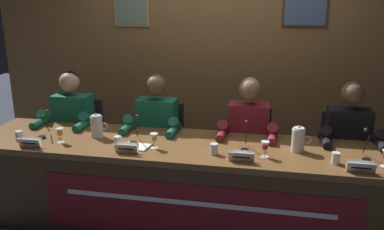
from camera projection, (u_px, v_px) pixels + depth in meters
ground_plane at (192, 224)px, 3.52m from camera, size 12.00×12.00×0.00m
wall_back_panelled at (215, 53)px, 4.33m from camera, size 4.90×0.14×2.60m
conference_table at (190, 176)px, 3.27m from camera, size 3.70×0.80×0.73m
chair_far_left at (81, 144)px, 4.18m from camera, size 0.44×0.44×0.88m
panelist_far_left at (70, 125)px, 3.92m from camera, size 0.51×0.48×1.21m
nameplate_far_left at (30, 143)px, 3.24m from camera, size 0.19×0.06×0.08m
juice_glass_far_left at (60, 133)px, 3.33m from camera, size 0.06×0.06×0.12m
water_cup_far_left at (19, 136)px, 3.38m from camera, size 0.06×0.06×0.08m
microphone_far_left at (44, 128)px, 3.48m from camera, size 0.06×0.17×0.22m
chair_center_left at (161, 150)px, 4.02m from camera, size 0.44×0.44×0.88m
panelist_center_left at (155, 130)px, 3.76m from camera, size 0.51×0.48×1.21m
nameplate_center_left at (127, 148)px, 3.12m from camera, size 0.18×0.06×0.08m
juice_glass_center_left at (154, 138)px, 3.20m from camera, size 0.06×0.06×0.12m
water_cup_center_left at (118, 142)px, 3.26m from camera, size 0.06×0.06×0.08m
microphone_center_left at (135, 134)px, 3.33m from camera, size 0.06×0.17×0.22m
chair_center_right at (248, 157)px, 3.86m from camera, size 0.44×0.44×0.88m
panelist_center_right at (248, 136)px, 3.60m from camera, size 0.51×0.48×1.21m
nameplate_center_right at (241, 156)px, 2.96m from camera, size 0.19×0.06×0.08m
juice_glass_center_right at (265, 146)px, 3.03m from camera, size 0.06×0.06×0.12m
water_cup_center_right at (214, 150)px, 3.10m from camera, size 0.06×0.06×0.08m
microphone_center_right at (245, 140)px, 3.18m from camera, size 0.06×0.17×0.22m
chair_far_right at (342, 163)px, 3.70m from camera, size 0.44×0.44×0.88m
panelist_far_right at (349, 143)px, 3.44m from camera, size 0.51×0.48×1.21m
nameplate_far_right at (361, 167)px, 2.78m from camera, size 0.19×0.06×0.08m
water_cup_far_right at (336, 159)px, 2.92m from camera, size 0.06×0.06×0.08m
microphone_far_right at (366, 150)px, 2.99m from camera, size 0.06×0.17×0.22m
water_pitcher_left_side at (97, 126)px, 3.46m from camera, size 0.15×0.10×0.21m
water_pitcher_right_side at (298, 140)px, 3.14m from camera, size 0.15×0.10×0.21m
document_stack_center_left at (136, 146)px, 3.25m from camera, size 0.23×0.17×0.01m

